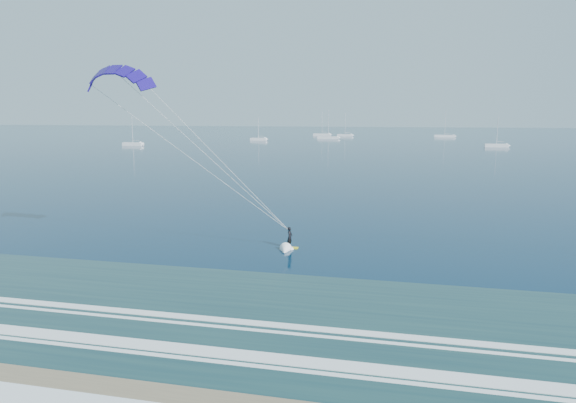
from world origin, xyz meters
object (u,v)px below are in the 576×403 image
(kitesurfer_rig, at_px, (206,155))
(sailboat_3, at_px, (496,145))
(sailboat_2, at_px, (328,137))
(sailboat_8, at_px, (322,135))
(sailboat_1, at_px, (259,139))
(sailboat_0, at_px, (133,144))
(sailboat_7, at_px, (345,135))
(sailboat_4, at_px, (445,136))

(kitesurfer_rig, bearing_deg, sailboat_3, 72.73)
(sailboat_2, relative_size, sailboat_8, 1.06)
(kitesurfer_rig, relative_size, sailboat_3, 1.55)
(kitesurfer_rig, height_order, sailboat_1, kitesurfer_rig)
(sailboat_3, bearing_deg, sailboat_0, -171.11)
(kitesurfer_rig, distance_m, sailboat_1, 188.16)
(sailboat_8, bearing_deg, sailboat_0, -119.18)
(sailboat_0, distance_m, sailboat_7, 118.70)
(sailboat_3, relative_size, sailboat_8, 0.87)
(sailboat_8, bearing_deg, kitesurfer_rig, -83.37)
(sailboat_3, bearing_deg, sailboat_7, 129.95)
(kitesurfer_rig, height_order, sailboat_3, kitesurfer_rig)
(sailboat_0, height_order, sailboat_1, sailboat_0)
(sailboat_1, height_order, sailboat_2, sailboat_2)
(sailboat_8, bearing_deg, sailboat_7, -18.96)
(sailboat_0, relative_size, sailboat_1, 1.05)
(sailboat_0, bearing_deg, sailboat_2, 46.22)
(sailboat_1, xyz_separation_m, sailboat_4, (83.84, 51.67, 0.02))
(sailboat_3, relative_size, sailboat_7, 0.91)
(sailboat_3, height_order, sailboat_7, sailboat_7)
(sailboat_4, bearing_deg, kitesurfer_rig, -98.82)
(sailboat_1, xyz_separation_m, sailboat_8, (20.03, 55.10, 0.02))
(kitesurfer_rig, height_order, sailboat_4, kitesurfer_rig)
(sailboat_3, height_order, sailboat_4, sailboat_4)
(sailboat_1, bearing_deg, sailboat_8, 70.02)
(sailboat_1, xyz_separation_m, sailboat_2, (28.37, 21.74, 0.02))
(sailboat_1, bearing_deg, sailboat_7, 56.85)
(sailboat_8, bearing_deg, sailboat_1, -109.98)
(sailboat_2, height_order, sailboat_3, sailboat_2)
(sailboat_0, height_order, sailboat_7, sailboat_7)
(sailboat_3, xyz_separation_m, sailboat_4, (-12.54, 76.64, 0.01))
(sailboat_1, bearing_deg, sailboat_3, -14.52)
(sailboat_2, relative_size, sailboat_4, 1.00)
(kitesurfer_rig, xyz_separation_m, sailboat_8, (-27.56, 236.96, -7.96))
(sailboat_2, distance_m, sailboat_8, 34.38)
(sailboat_0, relative_size, sailboat_2, 0.79)
(sailboat_7, bearing_deg, kitesurfer_rig, -86.42)
(sailboat_4, xyz_separation_m, sailboat_8, (-63.81, 3.43, -0.00))
(sailboat_2, relative_size, sailboat_7, 1.10)
(sailboat_0, height_order, sailboat_2, sailboat_2)
(sailboat_0, xyz_separation_m, sailboat_1, (36.28, 45.72, -0.00))
(kitesurfer_rig, relative_size, sailboat_7, 1.41)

